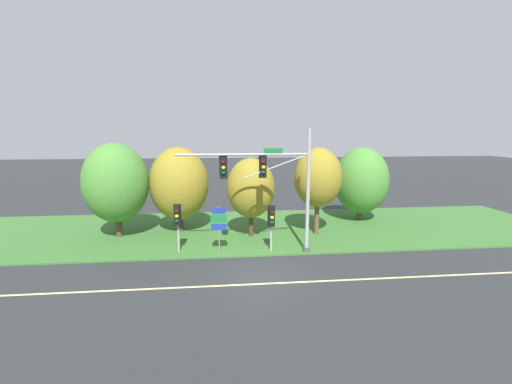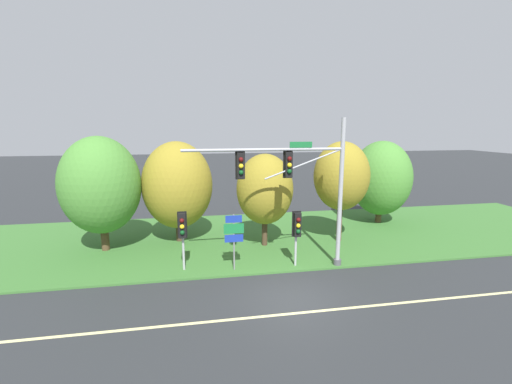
{
  "view_description": "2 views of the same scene",
  "coord_description": "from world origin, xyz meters",
  "px_view_note": "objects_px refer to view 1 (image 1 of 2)",
  "views": [
    {
      "loc": [
        -1.93,
        -16.95,
        7.46
      ],
      "look_at": [
        0.15,
        3.21,
        3.84
      ],
      "focal_mm": 24.0,
      "sensor_mm": 36.0,
      "label": 1
    },
    {
      "loc": [
        -3.89,
        -12.98,
        7.2
      ],
      "look_at": [
        -0.79,
        4.33,
        3.82
      ],
      "focal_mm": 24.0,
      "sensor_mm": 36.0,
      "label": 2
    }
  ],
  "objects_px": {
    "tree_left_of_mast": "(179,184)",
    "tree_tall_centre": "(361,181)",
    "traffic_signal_mast": "(273,179)",
    "tree_nearest_road": "(116,183)",
    "pedestrian_signal_near_kerb": "(177,218)",
    "route_sign_post": "(219,223)",
    "tree_behind_signpost": "(251,188)",
    "tree_mid_verge": "(318,178)",
    "pedestrian_signal_further_along": "(272,219)"
  },
  "relations": [
    {
      "from": "traffic_signal_mast",
      "to": "tree_behind_signpost",
      "type": "bearing_deg",
      "value": 105.42
    },
    {
      "from": "route_sign_post",
      "to": "tree_left_of_mast",
      "type": "relative_size",
      "value": 0.46
    },
    {
      "from": "traffic_signal_mast",
      "to": "tree_tall_centre",
      "type": "xyz_separation_m",
      "value": [
        8.44,
        7.09,
        -1.24
      ]
    },
    {
      "from": "pedestrian_signal_near_kerb",
      "to": "route_sign_post",
      "type": "xyz_separation_m",
      "value": [
        2.49,
        -0.29,
        -0.3
      ]
    },
    {
      "from": "pedestrian_signal_further_along",
      "to": "tree_mid_verge",
      "type": "xyz_separation_m",
      "value": [
        3.82,
        3.48,
        2.02
      ]
    },
    {
      "from": "tree_behind_signpost",
      "to": "tree_tall_centre",
      "type": "bearing_deg",
      "value": 20.03
    },
    {
      "from": "pedestrian_signal_near_kerb",
      "to": "tree_mid_verge",
      "type": "bearing_deg",
      "value": 17.57
    },
    {
      "from": "tree_behind_signpost",
      "to": "tree_tall_centre",
      "type": "relative_size",
      "value": 0.91
    },
    {
      "from": "tree_left_of_mast",
      "to": "tree_behind_signpost",
      "type": "bearing_deg",
      "value": -18.84
    },
    {
      "from": "pedestrian_signal_further_along",
      "to": "tree_left_of_mast",
      "type": "distance_m",
      "value": 8.16
    },
    {
      "from": "tree_nearest_road",
      "to": "tree_tall_centre",
      "type": "relative_size",
      "value": 1.09
    },
    {
      "from": "tree_nearest_road",
      "to": "tree_behind_signpost",
      "type": "distance_m",
      "value": 9.36
    },
    {
      "from": "tree_left_of_mast",
      "to": "tree_mid_verge",
      "type": "relative_size",
      "value": 1.0
    },
    {
      "from": "traffic_signal_mast",
      "to": "tree_left_of_mast",
      "type": "bearing_deg",
      "value": 138.64
    },
    {
      "from": "pedestrian_signal_further_along",
      "to": "tree_behind_signpost",
      "type": "distance_m",
      "value": 3.88
    },
    {
      "from": "route_sign_post",
      "to": "tree_left_of_mast",
      "type": "distance_m",
      "value": 6.07
    },
    {
      "from": "tree_left_of_mast",
      "to": "route_sign_post",
      "type": "bearing_deg",
      "value": -60.37
    },
    {
      "from": "traffic_signal_mast",
      "to": "tree_nearest_road",
      "type": "bearing_deg",
      "value": 156.59
    },
    {
      "from": "tree_mid_verge",
      "to": "tree_tall_centre",
      "type": "xyz_separation_m",
      "value": [
        4.68,
        3.47,
        -0.77
      ]
    },
    {
      "from": "tree_left_of_mast",
      "to": "tree_tall_centre",
      "type": "distance_m",
      "value": 14.67
    },
    {
      "from": "pedestrian_signal_further_along",
      "to": "tree_left_of_mast",
      "type": "height_order",
      "value": "tree_left_of_mast"
    },
    {
      "from": "route_sign_post",
      "to": "tree_tall_centre",
      "type": "distance_m",
      "value": 13.58
    },
    {
      "from": "traffic_signal_mast",
      "to": "tree_behind_signpost",
      "type": "height_order",
      "value": "traffic_signal_mast"
    },
    {
      "from": "traffic_signal_mast",
      "to": "tree_nearest_road",
      "type": "xyz_separation_m",
      "value": [
        -10.32,
        4.47,
        -0.76
      ]
    },
    {
      "from": "tree_left_of_mast",
      "to": "traffic_signal_mast",
      "type": "bearing_deg",
      "value": -41.36
    },
    {
      "from": "traffic_signal_mast",
      "to": "tree_mid_verge",
      "type": "height_order",
      "value": "traffic_signal_mast"
    },
    {
      "from": "tree_left_of_mast",
      "to": "tree_tall_centre",
      "type": "relative_size",
      "value": 1.03
    },
    {
      "from": "pedestrian_signal_near_kerb",
      "to": "tree_nearest_road",
      "type": "height_order",
      "value": "tree_nearest_road"
    },
    {
      "from": "traffic_signal_mast",
      "to": "tree_left_of_mast",
      "type": "xyz_separation_m",
      "value": [
        -6.13,
        5.4,
        -1.03
      ]
    },
    {
      "from": "traffic_signal_mast",
      "to": "tree_left_of_mast",
      "type": "distance_m",
      "value": 8.23
    },
    {
      "from": "traffic_signal_mast",
      "to": "pedestrian_signal_near_kerb",
      "type": "bearing_deg",
      "value": 173.92
    },
    {
      "from": "pedestrian_signal_near_kerb",
      "to": "tree_left_of_mast",
      "type": "xyz_separation_m",
      "value": [
        -0.39,
        4.79,
        1.37
      ]
    },
    {
      "from": "route_sign_post",
      "to": "tree_behind_signpost",
      "type": "distance_m",
      "value": 4.3
    },
    {
      "from": "pedestrian_signal_further_along",
      "to": "route_sign_post",
      "type": "relative_size",
      "value": 1.02
    },
    {
      "from": "pedestrian_signal_near_kerb",
      "to": "tree_mid_verge",
      "type": "relative_size",
      "value": 0.49
    },
    {
      "from": "tree_nearest_road",
      "to": "tree_mid_verge",
      "type": "xyz_separation_m",
      "value": [
        14.09,
        -0.85,
        0.28
      ]
    },
    {
      "from": "tree_nearest_road",
      "to": "tree_left_of_mast",
      "type": "relative_size",
      "value": 1.06
    },
    {
      "from": "pedestrian_signal_further_along",
      "to": "tree_mid_verge",
      "type": "height_order",
      "value": "tree_mid_verge"
    },
    {
      "from": "pedestrian_signal_near_kerb",
      "to": "route_sign_post",
      "type": "height_order",
      "value": "pedestrian_signal_near_kerb"
    },
    {
      "from": "pedestrian_signal_further_along",
      "to": "tree_tall_centre",
      "type": "distance_m",
      "value": 11.05
    },
    {
      "from": "pedestrian_signal_near_kerb",
      "to": "tree_tall_centre",
      "type": "distance_m",
      "value": 15.63
    },
    {
      "from": "tree_mid_verge",
      "to": "traffic_signal_mast",
      "type": "bearing_deg",
      "value": -136.11
    },
    {
      "from": "route_sign_post",
      "to": "pedestrian_signal_further_along",
      "type": "bearing_deg",
      "value": -3.3
    },
    {
      "from": "tree_left_of_mast",
      "to": "tree_tall_centre",
      "type": "height_order",
      "value": "tree_left_of_mast"
    },
    {
      "from": "route_sign_post",
      "to": "tree_tall_centre",
      "type": "xyz_separation_m",
      "value": [
        11.68,
        6.77,
        1.45
      ]
    },
    {
      "from": "pedestrian_signal_near_kerb",
      "to": "tree_nearest_road",
      "type": "bearing_deg",
      "value": 139.93
    },
    {
      "from": "traffic_signal_mast",
      "to": "tree_mid_verge",
      "type": "relative_size",
      "value": 1.28
    },
    {
      "from": "pedestrian_signal_near_kerb",
      "to": "tree_behind_signpost",
      "type": "relative_size",
      "value": 0.55
    },
    {
      "from": "pedestrian_signal_near_kerb",
      "to": "tree_tall_centre",
      "type": "bearing_deg",
      "value": 24.57
    },
    {
      "from": "tree_mid_verge",
      "to": "tree_tall_centre",
      "type": "bearing_deg",
      "value": 36.59
    }
  ]
}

